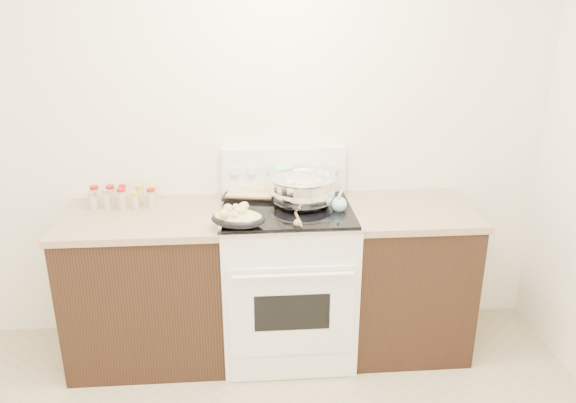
{
  "coord_description": "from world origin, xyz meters",
  "views": [
    {
      "loc": [
        0.12,
        -1.59,
        2.1
      ],
      "look_at": [
        0.35,
        1.37,
        1.0
      ],
      "focal_mm": 35.0,
      "sensor_mm": 36.0,
      "label": 1
    }
  ],
  "objects": [
    {
      "name": "spice_jars",
      "position": [
        -0.61,
        1.59,
        0.98
      ],
      "size": [
        0.39,
        0.15,
        0.13
      ],
      "color": "#BFB28C",
      "rests_on": "counter_left"
    },
    {
      "name": "mixing_bowl",
      "position": [
        0.44,
        1.46,
        1.03
      ],
      "size": [
        0.45,
        0.45,
        0.23
      ],
      "color": "silver",
      "rests_on": "kitchen_range"
    },
    {
      "name": "wooden_spoon",
      "position": [
        0.39,
        1.2,
        0.95
      ],
      "size": [
        0.05,
        0.29,
        0.04
      ],
      "color": "#A57E4B",
      "rests_on": "kitchen_range"
    },
    {
      "name": "counter_left",
      "position": [
        -0.48,
        1.43,
        0.46
      ],
      "size": [
        0.93,
        0.67,
        0.92
      ],
      "color": "black",
      "rests_on": "ground"
    },
    {
      "name": "roasting_pan",
      "position": [
        0.07,
        1.17,
        0.99
      ],
      "size": [
        0.34,
        0.28,
        0.11
      ],
      "color": "black",
      "rests_on": "kitchen_range"
    },
    {
      "name": "kitchen_range",
      "position": [
        0.35,
        1.42,
        0.49
      ],
      "size": [
        0.78,
        0.73,
        1.22
      ],
      "color": "white",
      "rests_on": "ground"
    },
    {
      "name": "room_shell",
      "position": [
        0.0,
        0.0,
        1.7
      ],
      "size": [
        4.1,
        3.6,
        2.75
      ],
      "color": "white",
      "rests_on": "ground"
    },
    {
      "name": "counter_right",
      "position": [
        1.08,
        1.43,
        0.46
      ],
      "size": [
        0.73,
        0.67,
        0.92
      ],
      "color": "black",
      "rests_on": "ground"
    },
    {
      "name": "baking_sheet",
      "position": [
        0.21,
        1.66,
        0.96
      ],
      "size": [
        0.47,
        0.37,
        0.06
      ],
      "color": "black",
      "rests_on": "kitchen_range"
    },
    {
      "name": "blue_ladle",
      "position": [
        0.64,
        1.37,
        0.98
      ],
      "size": [
        0.11,
        0.29,
        0.11
      ],
      "color": "#96CDE0",
      "rests_on": "kitchen_range"
    }
  ]
}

